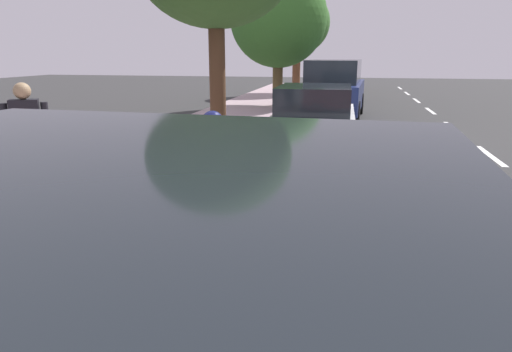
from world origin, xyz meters
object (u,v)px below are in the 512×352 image
(parked_sedan_white_far, at_px, (314,121))
(street_tree_near_cyclist, at_px, (297,23))
(bicycle_at_curb, at_px, (221,235))
(cyclist_with_backpack, at_px, (212,168))
(street_tree_mid_block, at_px, (278,18))
(pedestrian_on_phone, at_px, (28,134))
(parked_sedan_tan_nearest, at_px, (340,78))
(parked_suv_dark_blue_mid, at_px, (334,88))
(parked_sedan_grey_second, at_px, (337,85))

(parked_sedan_white_far, xyz_separation_m, street_tree_near_cyclist, (2.13, -14.77, 2.97))
(bicycle_at_curb, relative_size, cyclist_with_backpack, 0.92)
(bicycle_at_curb, bearing_deg, cyclist_with_backpack, -64.29)
(street_tree_mid_block, distance_m, pedestrian_on_phone, 13.25)
(street_tree_mid_block, bearing_deg, pedestrian_on_phone, 83.01)
(parked_sedan_tan_nearest, relative_size, street_tree_mid_block, 0.83)
(cyclist_with_backpack, xyz_separation_m, street_tree_near_cyclist, (1.43, -20.23, 2.75))
(parked_sedan_tan_nearest, relative_size, cyclist_with_backpack, 2.74)
(parked_suv_dark_blue_mid, relative_size, bicycle_at_curb, 3.23)
(street_tree_near_cyclist, bearing_deg, cyclist_with_backpack, 94.04)
(cyclist_with_backpack, distance_m, pedestrian_on_phone, 3.15)
(parked_sedan_white_far, height_order, street_tree_near_cyclist, street_tree_near_cyclist)
(cyclist_with_backpack, distance_m, street_tree_mid_block, 14.16)
(bicycle_at_curb, height_order, pedestrian_on_phone, pedestrian_on_phone)
(parked_sedan_tan_nearest, xyz_separation_m, parked_suv_dark_blue_mid, (-0.11, 12.52, 0.27))
(parked_sedan_grey_second, bearing_deg, parked_sedan_tan_nearest, -89.49)
(street_tree_mid_block, height_order, pedestrian_on_phone, street_tree_mid_block)
(bicycle_at_curb, bearing_deg, street_tree_mid_block, -83.42)
(parked_sedan_grey_second, bearing_deg, bicycle_at_curb, 88.10)
(bicycle_at_curb, height_order, street_tree_mid_block, street_tree_mid_block)
(parked_sedan_white_far, distance_m, bicycle_at_curb, 5.95)
(parked_sedan_white_far, bearing_deg, parked_sedan_tan_nearest, -90.21)
(parked_sedan_white_far, relative_size, street_tree_near_cyclist, 0.85)
(bicycle_at_curb, relative_size, pedestrian_on_phone, 0.89)
(street_tree_mid_block, bearing_deg, cyclist_with_backpack, 95.88)
(parked_sedan_white_far, bearing_deg, parked_suv_dark_blue_mid, -91.68)
(parked_suv_dark_blue_mid, bearing_deg, street_tree_near_cyclist, -74.92)
(parked_suv_dark_blue_mid, relative_size, cyclist_with_backpack, 2.98)
(parked_suv_dark_blue_mid, relative_size, pedestrian_on_phone, 2.89)
(parked_sedan_grey_second, distance_m, street_tree_mid_block, 5.37)
(parked_sedan_grey_second, xyz_separation_m, street_tree_near_cyclist, (2.26, -2.38, 2.97))
(parked_sedan_white_far, relative_size, pedestrian_on_phone, 2.66)
(cyclist_with_backpack, relative_size, street_tree_near_cyclist, 0.31)
(parked_suv_dark_blue_mid, bearing_deg, bicycle_at_curb, 86.86)
(bicycle_at_curb, xyz_separation_m, street_tree_mid_block, (1.65, -14.32, 3.16))
(parked_sedan_tan_nearest, xyz_separation_m, street_tree_mid_block, (2.20, 10.31, 2.78))
(parked_sedan_tan_nearest, height_order, cyclist_with_backpack, cyclist_with_backpack)
(street_tree_mid_block, relative_size, pedestrian_on_phone, 3.19)
(cyclist_with_backpack, bearing_deg, parked_sedan_grey_second, -92.66)
(parked_sedan_tan_nearest, relative_size, pedestrian_on_phone, 2.65)
(parked_sedan_tan_nearest, xyz_separation_m, street_tree_near_cyclist, (2.20, 3.93, 2.97))
(parked_suv_dark_blue_mid, bearing_deg, parked_sedan_white_far, 88.32)
(bicycle_at_curb, xyz_separation_m, cyclist_with_backpack, (0.22, -0.46, 0.60))
(parked_sedan_tan_nearest, distance_m, street_tree_near_cyclist, 5.40)
(parked_suv_dark_blue_mid, bearing_deg, cyclist_with_backpack, 85.64)
(bicycle_at_curb, bearing_deg, pedestrian_on_phone, -23.32)
(parked_sedan_tan_nearest, relative_size, bicycle_at_curb, 2.96)
(cyclist_with_backpack, height_order, street_tree_near_cyclist, street_tree_near_cyclist)
(parked_sedan_white_far, bearing_deg, cyclist_with_backpack, 82.62)
(street_tree_near_cyclist, relative_size, pedestrian_on_phone, 3.14)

